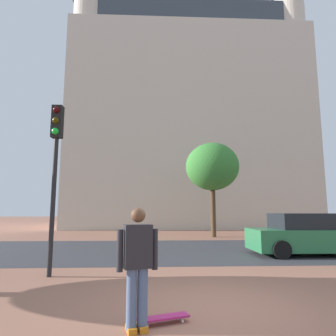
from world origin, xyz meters
TOP-DOWN VIEW (x-y plane):
  - ground_plane at (0.00, 10.00)m, footprint 120.00×120.00m
  - street_asphalt_strip at (0.00, 7.55)m, footprint 120.00×7.60m
  - landmark_building at (2.29, 25.86)m, footprint 22.97×13.59m
  - person_skater at (-1.30, -0.90)m, footprint 0.59×0.37m
  - skateboard at (-0.92, -0.65)m, footprint 0.82×0.45m
  - car_green at (4.75, 5.88)m, footprint 4.18×2.10m
  - traffic_light_pole at (-3.74, 2.58)m, footprint 0.28×0.34m
  - tree_curb_far at (2.66, 13.25)m, footprint 3.41×3.41m

SIDE VIEW (x-z plane):
  - ground_plane at x=0.00m, z-range 0.00..0.00m
  - street_asphalt_strip at x=0.00m, z-range 0.00..0.00m
  - skateboard at x=-0.92m, z-range 0.03..0.14m
  - car_green at x=4.75m, z-range -0.04..1.52m
  - person_skater at x=-1.30m, z-range 0.10..1.83m
  - traffic_light_pole at x=-3.74m, z-range 0.91..5.45m
  - tree_curb_far at x=2.66m, z-range 1.43..7.42m
  - landmark_building at x=2.29m, z-range -6.31..29.27m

